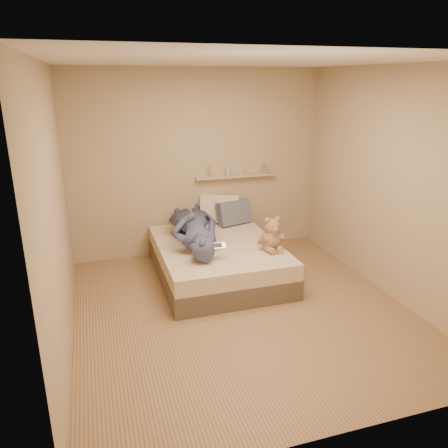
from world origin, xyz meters
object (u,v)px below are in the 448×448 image
object	(u,v)px
pillow_grey	(234,213)
dark_plush	(181,230)
teddy_bear	(272,236)
person	(193,226)
bed	(218,260)
game_console	(218,246)
pillow_cream	(220,209)
wall_shelf	(236,176)

from	to	relation	value
pillow_grey	dark_plush	bearing A→B (deg)	-156.81
dark_plush	pillow_grey	world-z (taller)	pillow_grey
teddy_bear	person	xyz separation A→B (m)	(-0.84, 0.59, 0.03)
bed	game_console	world-z (taller)	game_console
pillow_cream	pillow_grey	distance (m)	0.22
pillow_grey	wall_shelf	size ratio (longest dim) A/B	0.42
pillow_cream	person	size ratio (longest dim) A/B	0.33
pillow_cream	wall_shelf	world-z (taller)	wall_shelf
dark_plush	wall_shelf	world-z (taller)	wall_shelf
game_console	wall_shelf	xyz separation A→B (m)	(0.70, 1.41, 0.48)
pillow_cream	pillow_grey	world-z (taller)	pillow_cream
pillow_grey	person	xyz separation A→B (m)	(-0.72, -0.50, 0.03)
game_console	dark_plush	xyz separation A→B (m)	(-0.25, 0.82, -0.06)
game_console	dark_plush	distance (m)	0.86
pillow_grey	teddy_bear	bearing A→B (deg)	-83.59
bed	teddy_bear	bearing A→B (deg)	-34.87
bed	game_console	xyz separation A→B (m)	(-0.15, -0.50, 0.39)
wall_shelf	pillow_grey	bearing A→B (deg)	-114.94
teddy_bear	pillow_cream	distance (m)	1.26
bed	person	bearing A→B (deg)	145.07
game_console	teddy_bear	world-z (taller)	teddy_bear
game_console	teddy_bear	distance (m)	0.72
bed	wall_shelf	bearing A→B (deg)	58.82
bed	pillow_grey	xyz separation A→B (m)	(0.45, 0.69, 0.40)
teddy_bear	pillow_grey	xyz separation A→B (m)	(-0.12, 1.09, -0.00)
game_console	pillow_grey	size ratio (longest dim) A/B	0.39
bed	pillow_cream	size ratio (longest dim) A/B	3.45
pillow_cream	wall_shelf	xyz separation A→B (m)	(0.27, 0.08, 0.45)
pillow_cream	wall_shelf	size ratio (longest dim) A/B	0.46
bed	teddy_bear	xyz separation A→B (m)	(0.57, -0.40, 0.40)
teddy_bear	pillow_grey	size ratio (longest dim) A/B	0.85
pillow_grey	wall_shelf	world-z (taller)	wall_shelf
pillow_cream	person	world-z (taller)	pillow_cream
bed	pillow_grey	bearing A→B (deg)	57.00
game_console	wall_shelf	world-z (taller)	wall_shelf
teddy_bear	wall_shelf	size ratio (longest dim) A/B	0.35
teddy_bear	wall_shelf	world-z (taller)	wall_shelf
game_console	person	size ratio (longest dim) A/B	0.12
teddy_bear	pillow_cream	xyz separation A→B (m)	(-0.29, 1.23, 0.03)
dark_plush	wall_shelf	size ratio (longest dim) A/B	0.21
pillow_grey	game_console	bearing A→B (deg)	-116.54
bed	dark_plush	bearing A→B (deg)	140.76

